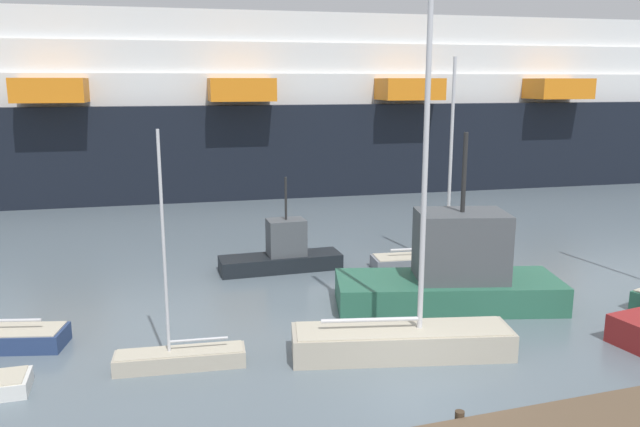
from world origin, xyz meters
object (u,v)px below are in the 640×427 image
at_px(cruise_ship, 70,110).
at_px(fishing_boat_2, 283,253).
at_px(sailboat_3, 402,335).
at_px(channel_buoy_0, 299,247).
at_px(sailboat_5, 437,257).
at_px(sailboat_0, 180,355).
at_px(fishing_boat_0, 453,273).

bearing_deg(cruise_ship, fishing_boat_2, -64.61).
xyz_separation_m(sailboat_3, channel_buoy_0, (0.22, 13.19, -0.42)).
distance_m(sailboat_5, cruise_ship, 35.26).
relative_size(sailboat_0, sailboat_5, 0.75).
bearing_deg(sailboat_3, fishing_boat_0, 56.57).
distance_m(fishing_boat_0, cruise_ship, 38.58).
relative_size(sailboat_0, fishing_boat_0, 0.80).
xyz_separation_m(fishing_boat_2, channel_buoy_0, (1.59, 2.75, -0.52)).
xyz_separation_m(sailboat_0, cruise_ship, (-5.18, 37.02, 6.07)).
bearing_deg(cruise_ship, fishing_boat_0, -60.98).
xyz_separation_m(sailboat_0, sailboat_3, (7.01, -1.32, 0.31)).
height_order(sailboat_5, cruise_ship, cruise_ship).
bearing_deg(channel_buoy_0, sailboat_5, -38.88).
relative_size(sailboat_5, fishing_boat_2, 1.71).
distance_m(fishing_boat_2, cruise_ship, 30.46).
xyz_separation_m(fishing_boat_0, cruise_ship, (-16.06, 34.71, 5.09)).
bearing_deg(sailboat_5, cruise_ship, 128.65).
xyz_separation_m(sailboat_5, cruise_ship, (-18.05, 29.69, 5.97)).
bearing_deg(fishing_boat_0, cruise_ship, 130.19).
bearing_deg(cruise_ship, sailboat_3, -68.18).
bearing_deg(fishing_boat_2, sailboat_3, -81.19).
relative_size(sailboat_0, fishing_boat_2, 1.29).
bearing_deg(cruise_ship, sailboat_5, -54.52).
bearing_deg(sailboat_0, cruise_ship, -75.02).
height_order(sailboat_0, channel_buoy_0, sailboat_0).
xyz_separation_m(sailboat_0, fishing_boat_2, (5.65, 9.12, 0.41)).
bearing_deg(fishing_boat_0, fishing_boat_2, 142.92).
height_order(fishing_boat_0, cruise_ship, cruise_ship).
bearing_deg(sailboat_0, channel_buoy_0, -114.35).
height_order(sailboat_0, fishing_boat_0, sailboat_0).
height_order(fishing_boat_0, fishing_boat_2, fishing_boat_0).
bearing_deg(cruise_ship, sailboat_0, -77.86).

